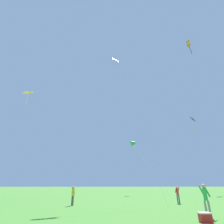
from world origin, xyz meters
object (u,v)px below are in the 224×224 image
object	(u,v)px
person_child_small	(178,193)
picnic_cooler	(205,217)
kite_orange_box	(189,45)
person_far_back	(73,194)
kite_pink_low	(117,65)
kite_black_large	(194,122)
kite_green_small	(132,143)
kite_yellow_diamond	(27,96)
person_with_spool	(205,197)

from	to	relation	value
person_child_small	picnic_cooler	bearing A→B (deg)	-104.24
picnic_cooler	person_child_small	bearing A→B (deg)	75.76
kite_orange_box	person_far_back	distance (m)	28.45
kite_pink_low	kite_black_large	xyz separation A→B (m)	(19.86, 15.16, -4.63)
kite_green_small	kite_black_large	xyz separation A→B (m)	(15.90, 1.63, 5.52)
kite_yellow_diamond	person_child_small	world-z (taller)	kite_yellow_diamond
person_with_spool	kite_orange_box	bearing A→B (deg)	53.15
picnic_cooler	person_far_back	bearing A→B (deg)	135.76
kite_orange_box	kite_black_large	xyz separation A→B (m)	(7.75, 17.09, -7.69)
person_with_spool	picnic_cooler	bearing A→B (deg)	-125.66
kite_green_small	person_far_back	world-z (taller)	kite_green_small
kite_yellow_diamond	picnic_cooler	distance (m)	38.52
kite_orange_box	person_child_small	xyz separation A→B (m)	(-6.53, -2.76, -22.57)
kite_pink_low	person_child_small	bearing A→B (deg)	-40.05
kite_black_large	picnic_cooler	xyz separation A→B (m)	(-16.59, -28.94, -15.62)
kite_black_large	picnic_cooler	size ratio (longest dim) A/B	29.20
kite_orange_box	kite_black_large	bearing A→B (deg)	65.60
kite_green_small	person_with_spool	xyz separation A→B (m)	(0.17, -26.11, -9.25)
kite_black_large	person_far_back	xyz separation A→B (m)	(-24.58, -21.17, -14.88)
kite_black_large	kite_orange_box	bearing A→B (deg)	-114.40
kite_yellow_diamond	kite_pink_low	bearing A→B (deg)	-28.43
kite_black_large	kite_pink_low	bearing A→B (deg)	-142.64
kite_yellow_diamond	person_child_small	size ratio (longest dim) A/B	13.22
kite_black_large	person_far_back	world-z (taller)	kite_black_large
kite_black_large	kite_yellow_diamond	bearing A→B (deg)	-173.18
kite_yellow_diamond	person_with_spool	xyz separation A→B (m)	(23.47, -23.06, -18.75)
kite_black_large	picnic_cooler	bearing A→B (deg)	-119.83
kite_black_large	person_with_spool	size ratio (longest dim) A/B	9.87
kite_yellow_diamond	picnic_cooler	world-z (taller)	kite_yellow_diamond
kite_green_small	kite_orange_box	distance (m)	21.91
person_child_small	kite_pink_low	bearing A→B (deg)	139.95
kite_yellow_diamond	kite_green_small	bearing A→B (deg)	7.47
kite_yellow_diamond	kite_orange_box	bearing A→B (deg)	-21.52
person_with_spool	person_child_small	bearing A→B (deg)	79.60
kite_orange_box	person_far_back	xyz separation A→B (m)	(-16.83, -4.08, -22.57)
kite_pink_low	kite_orange_box	distance (m)	12.64
person_far_back	picnic_cooler	bearing A→B (deg)	-44.24
kite_yellow_diamond	person_with_spool	bearing A→B (deg)	-44.49
kite_black_large	picnic_cooler	distance (m)	36.84
kite_green_small	person_child_small	world-z (taller)	kite_green_small
kite_orange_box	kite_yellow_diamond	bearing A→B (deg)	158.48
person_with_spool	kite_black_large	bearing A→B (deg)	60.44
person_with_spool	person_far_back	xyz separation A→B (m)	(-8.84, 6.58, -0.10)
kite_green_small	kite_pink_low	bearing A→B (deg)	-106.30
kite_pink_low	kite_black_large	bearing A→B (deg)	37.36
picnic_cooler	kite_pink_low	bearing A→B (deg)	103.33
kite_black_large	picnic_cooler	world-z (taller)	kite_black_large
kite_pink_low	kite_yellow_diamond	bearing A→B (deg)	151.57
kite_pink_low	person_child_small	distance (m)	20.81
kite_orange_box	person_child_small	distance (m)	23.65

